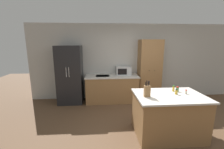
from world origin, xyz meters
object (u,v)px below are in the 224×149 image
object	(u,v)px
spice_bottle_short_red	(186,92)
pantry_cabinet	(149,70)
spice_bottle_amber_oil	(177,89)
spice_bottle_tall_dark	(176,92)
microwave	(123,71)
refrigerator	(70,75)
spice_bottle_green_herb	(173,89)
knife_block	(147,91)

from	to	relation	value
spice_bottle_short_red	pantry_cabinet	bearing A→B (deg)	93.54
pantry_cabinet	spice_bottle_amber_oil	world-z (taller)	pantry_cabinet
spice_bottle_tall_dark	spice_bottle_amber_oil	xyz separation A→B (m)	(0.12, 0.18, -0.00)
microwave	refrigerator	bearing A→B (deg)	-175.76
pantry_cabinet	spice_bottle_green_herb	distance (m)	1.87
pantry_cabinet	spice_bottle_amber_oil	xyz separation A→B (m)	(0.03, -1.88, -0.08)
spice_bottle_short_red	spice_bottle_green_herb	bearing A→B (deg)	133.51
knife_block	spice_bottle_green_herb	xyz separation A→B (m)	(0.69, 0.28, -0.06)
refrigerator	spice_bottle_amber_oil	distance (m)	3.25
spice_bottle_amber_oil	pantry_cabinet	bearing A→B (deg)	90.99
microwave	knife_block	size ratio (longest dim) A/B	1.52
microwave	spice_bottle_tall_dark	world-z (taller)	microwave
refrigerator	knife_block	xyz separation A→B (m)	(1.92, -2.07, 0.09)
refrigerator	microwave	xyz separation A→B (m)	(1.77, 0.13, 0.09)
refrigerator	spice_bottle_tall_dark	xyz separation A→B (m)	(2.58, -1.98, 0.02)
microwave	knife_block	xyz separation A→B (m)	(0.15, -2.21, -0.00)
knife_block	spice_bottle_green_herb	distance (m)	0.74
microwave	knife_block	bearing A→B (deg)	-86.10
knife_block	spice_bottle_short_red	size ratio (longest dim) A/B	3.47
refrigerator	spice_bottle_short_red	xyz separation A→B (m)	(2.79, -1.99, 0.01)
microwave	spice_bottle_tall_dark	xyz separation A→B (m)	(0.81, -2.12, -0.07)
microwave	spice_bottle_amber_oil	world-z (taller)	microwave
spice_bottle_short_red	spice_bottle_tall_dark	bearing A→B (deg)	179.51
knife_block	microwave	bearing A→B (deg)	93.90
spice_bottle_short_red	spice_bottle_amber_oil	bearing A→B (deg)	117.36
refrigerator	pantry_cabinet	distance (m)	2.67
microwave	spice_bottle_short_red	size ratio (longest dim) A/B	5.27
spice_bottle_tall_dark	spice_bottle_green_herb	xyz separation A→B (m)	(0.03, 0.19, 0.01)
refrigerator	knife_block	world-z (taller)	refrigerator
refrigerator	spice_bottle_tall_dark	distance (m)	3.26
spice_bottle_tall_dark	spice_bottle_green_herb	bearing A→B (deg)	80.97
refrigerator	spice_bottle_amber_oil	bearing A→B (deg)	-33.74
pantry_cabinet	spice_bottle_short_red	xyz separation A→B (m)	(0.13, -2.06, -0.08)
spice_bottle_amber_oil	microwave	bearing A→B (deg)	115.55
spice_bottle_amber_oil	refrigerator	bearing A→B (deg)	146.26
spice_bottle_tall_dark	spice_bottle_green_herb	world-z (taller)	spice_bottle_green_herb
knife_block	spice_bottle_short_red	bearing A→B (deg)	5.78
pantry_cabinet	microwave	xyz separation A→B (m)	(-0.89, 0.05, -0.00)
spice_bottle_short_red	spice_bottle_green_herb	xyz separation A→B (m)	(-0.18, 0.19, 0.02)
spice_bottle_green_herb	knife_block	bearing A→B (deg)	-157.81
microwave	spice_bottle_short_red	world-z (taller)	microwave
refrigerator	spice_bottle_short_red	bearing A→B (deg)	-35.41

